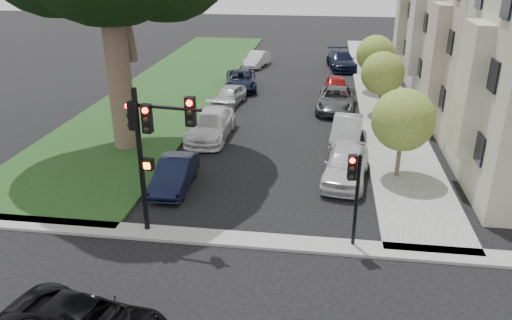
# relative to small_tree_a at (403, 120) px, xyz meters

# --- Properties ---
(ground) EXTENTS (140.00, 140.00, 0.00)m
(ground) POSITION_rel_small_tree_a_xyz_m (-6.20, -8.50, -2.85)
(ground) COLOR black
(ground) RESTS_ON ground
(grass_strip) EXTENTS (8.00, 44.00, 0.12)m
(grass_strip) POSITION_rel_small_tree_a_xyz_m (-15.20, 15.50, -2.79)
(grass_strip) COLOR #1C3613
(grass_strip) RESTS_ON ground
(sidewalk_right) EXTENTS (3.50, 44.00, 0.12)m
(sidewalk_right) POSITION_rel_small_tree_a_xyz_m (0.55, 15.50, -2.79)
(sidewalk_right) COLOR slate
(sidewalk_right) RESTS_ON ground
(sidewalk_cross) EXTENTS (60.00, 1.00, 0.12)m
(sidewalk_cross) POSITION_rel_small_tree_a_xyz_m (-6.20, -6.50, -2.79)
(sidewalk_cross) COLOR slate
(sidewalk_cross) RESTS_ON ground
(small_tree_a) EXTENTS (2.86, 2.86, 4.29)m
(small_tree_a) POSITION_rel_small_tree_a_xyz_m (0.00, 0.00, 0.00)
(small_tree_a) COLOR brown
(small_tree_a) RESTS_ON ground
(small_tree_b) EXTENTS (2.73, 2.73, 4.09)m
(small_tree_b) POSITION_rel_small_tree_a_xyz_m (0.00, 9.75, -0.13)
(small_tree_b) COLOR brown
(small_tree_b) RESTS_ON ground
(small_tree_c) EXTENTS (2.81, 2.81, 4.22)m
(small_tree_c) POSITION_rel_small_tree_a_xyz_m (0.00, 15.43, -0.05)
(small_tree_c) COLOR brown
(small_tree_c) RESTS_ON ground
(traffic_signal_main) EXTENTS (2.75, 0.72, 5.61)m
(traffic_signal_main) POSITION_rel_small_tree_a_xyz_m (-9.56, -6.26, 1.02)
(traffic_signal_main) COLOR black
(traffic_signal_main) RESTS_ON ground
(traffic_signal_secondary) EXTENTS (0.47, 0.38, 3.60)m
(traffic_signal_secondary) POSITION_rel_small_tree_a_xyz_m (-2.40, -6.31, -0.34)
(traffic_signal_secondary) COLOR black
(traffic_signal_secondary) RESTS_ON ground
(car_parked_0) EXTENTS (2.53, 4.93, 1.61)m
(car_parked_0) POSITION_rel_small_tree_a_xyz_m (-2.41, -0.63, -2.05)
(car_parked_0) COLOR silver
(car_parked_0) RESTS_ON ground
(car_parked_1) EXTENTS (2.00, 4.57, 1.46)m
(car_parked_1) POSITION_rel_small_tree_a_xyz_m (-2.22, 4.28, -2.12)
(car_parked_1) COLOR #999BA0
(car_parked_1) RESTS_ON ground
(car_parked_2) EXTENTS (2.77, 5.38, 1.45)m
(car_parked_2) POSITION_rel_small_tree_a_xyz_m (-2.78, 10.47, -2.13)
(car_parked_2) COLOR #3F4247
(car_parked_2) RESTS_ON ground
(car_parked_3) EXTENTS (1.73, 4.17, 1.41)m
(car_parked_3) POSITION_rel_small_tree_a_xyz_m (-2.75, 13.97, -2.15)
(car_parked_3) COLOR maroon
(car_parked_3) RESTS_ON ground
(car_parked_4) EXTENTS (2.89, 5.58, 1.55)m
(car_parked_4) POSITION_rel_small_tree_a_xyz_m (-2.21, 23.06, -2.08)
(car_parked_4) COLOR black
(car_parked_4) RESTS_ON ground
(car_parked_5) EXTENTS (1.57, 4.12, 1.34)m
(car_parked_5) POSITION_rel_small_tree_a_xyz_m (-10.02, -2.46, -2.18)
(car_parked_5) COLOR black
(car_parked_5) RESTS_ON ground
(car_parked_6) EXTENTS (2.23, 5.33, 1.54)m
(car_parked_6) POSITION_rel_small_tree_a_xyz_m (-9.82, 4.09, -2.08)
(car_parked_6) COLOR silver
(car_parked_6) RESTS_ON ground
(car_parked_7) EXTENTS (2.12, 4.08, 1.33)m
(car_parked_7) POSITION_rel_small_tree_a_xyz_m (-10.03, 10.59, -2.19)
(car_parked_7) COLOR #999BA0
(car_parked_7) RESTS_ON ground
(car_parked_8) EXTENTS (3.11, 5.28, 1.38)m
(car_parked_8) POSITION_rel_small_tree_a_xyz_m (-9.94, 14.91, -2.16)
(car_parked_8) COLOR black
(car_parked_8) RESTS_ON ground
(car_parked_9) EXTENTS (2.12, 4.22, 1.33)m
(car_parked_9) POSITION_rel_small_tree_a_xyz_m (-9.81, 22.95, -2.19)
(car_parked_9) COLOR silver
(car_parked_9) RESTS_ON ground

